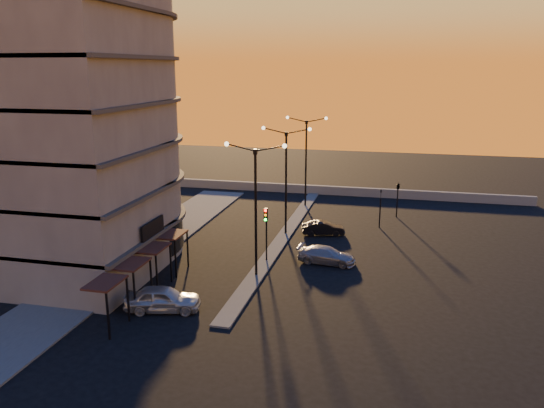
{
  "coord_description": "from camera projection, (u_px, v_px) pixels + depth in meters",
  "views": [
    {
      "loc": [
        9.28,
        -33.91,
        14.37
      ],
      "look_at": [
        -0.34,
        6.23,
        3.7
      ],
      "focal_mm": 35.0,
      "sensor_mm": 36.0,
      "label": 1
    }
  ],
  "objects": [
    {
      "name": "ground",
      "position": [
        256.0,
        276.0,
        37.62
      ],
      "size": [
        120.0,
        120.0,
        0.0
      ],
      "primitive_type": "plane",
      "color": "black",
      "rests_on": "ground"
    },
    {
      "name": "sidewalk_west",
      "position": [
        146.0,
        246.0,
        43.74
      ],
      "size": [
        5.0,
        40.0,
        0.12
      ],
      "primitive_type": "cube",
      "color": "#504F4D",
      "rests_on": "ground"
    },
    {
      "name": "median",
      "position": [
        286.0,
        233.0,
        47.02
      ],
      "size": [
        1.2,
        36.0,
        0.12
      ],
      "primitive_type": "cube",
      "color": "#504F4D",
      "rests_on": "ground"
    },
    {
      "name": "parapet",
      "position": [
        331.0,
        190.0,
        61.52
      ],
      "size": [
        44.0,
        0.5,
        1.0
      ],
      "primitive_type": "cube",
      "color": "gray",
      "rests_on": "ground"
    },
    {
      "name": "building",
      "position": [
        66.0,
        103.0,
        37.82
      ],
      "size": [
        14.35,
        17.08,
        25.0
      ],
      "color": "#69635C",
      "rests_on": "ground"
    },
    {
      "name": "streetlamp_near",
      "position": [
        256.0,
        200.0,
        36.22
      ],
      "size": [
        4.32,
        0.32,
        9.51
      ],
      "color": "black",
      "rests_on": "ground"
    },
    {
      "name": "streetlamp_mid",
      "position": [
        286.0,
        172.0,
        45.63
      ],
      "size": [
        4.32,
        0.32,
        9.51
      ],
      "color": "black",
      "rests_on": "ground"
    },
    {
      "name": "streetlamp_far",
      "position": [
        306.0,
        154.0,
        55.05
      ],
      "size": [
        4.32,
        0.32,
        9.51
      ],
      "color": "black",
      "rests_on": "ground"
    },
    {
      "name": "traffic_light_main",
      "position": [
        266.0,
        226.0,
        39.6
      ],
      "size": [
        0.28,
        0.44,
        4.25
      ],
      "color": "black",
      "rests_on": "ground"
    },
    {
      "name": "signal_east_a",
      "position": [
        380.0,
        207.0,
        48.51
      ],
      "size": [
        0.13,
        0.16,
        3.6
      ],
      "color": "black",
      "rests_on": "ground"
    },
    {
      "name": "signal_east_b",
      "position": [
        398.0,
        186.0,
        51.64
      ],
      "size": [
        0.42,
        1.99,
        3.6
      ],
      "color": "black",
      "rests_on": "ground"
    },
    {
      "name": "car_hatchback",
      "position": [
        163.0,
        299.0,
        32.09
      ],
      "size": [
        4.85,
        2.83,
        1.55
      ],
      "primitive_type": "imported",
      "rotation": [
        0.0,
        0.0,
        1.8
      ],
      "color": "#B7BCC0",
      "rests_on": "ground"
    },
    {
      "name": "car_sedan",
      "position": [
        323.0,
        228.0,
        46.72
      ],
      "size": [
        3.92,
        2.16,
        1.23
      ],
      "primitive_type": "imported",
      "rotation": [
        0.0,
        0.0,
        1.81
      ],
      "color": "black",
      "rests_on": "ground"
    },
    {
      "name": "car_wagon",
      "position": [
        327.0,
        255.0,
        39.93
      ],
      "size": [
        4.5,
        2.11,
        1.27
      ],
      "primitive_type": "imported",
      "rotation": [
        0.0,
        0.0,
        1.49
      ],
      "color": "#999BA0",
      "rests_on": "ground"
    }
  ]
}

